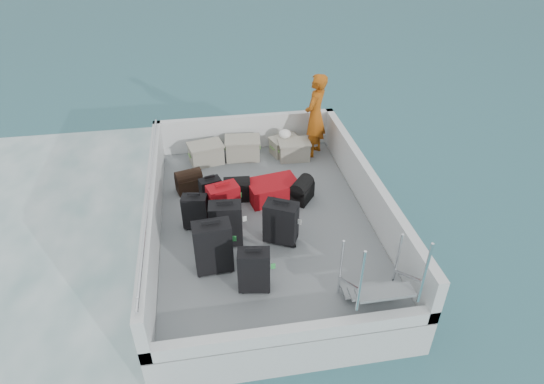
{
  "coord_description": "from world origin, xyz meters",
  "views": [
    {
      "loc": [
        -0.85,
        -5.85,
        5.13
      ],
      "look_at": [
        0.16,
        0.15,
        1.0
      ],
      "focal_mm": 30.0,
      "sensor_mm": 36.0,
      "label": 1
    }
  ],
  "objects": [
    {
      "name": "ground",
      "position": [
        0.0,
        0.0,
        0.0
      ],
      "size": [
        160.0,
        160.0,
        0.0
      ],
      "primitive_type": "plane",
      "color": "#174851",
      "rests_on": "ground"
    },
    {
      "name": "ferry_hull",
      "position": [
        0.0,
        0.0,
        0.3
      ],
      "size": [
        3.6,
        5.0,
        0.6
      ],
      "primitive_type": "cube",
      "color": "silver",
      "rests_on": "ground"
    },
    {
      "name": "deck",
      "position": [
        0.0,
        0.0,
        0.61
      ],
      "size": [
        3.3,
        4.7,
        0.02
      ],
      "primitive_type": "cube",
      "color": "slate",
      "rests_on": "ferry_hull"
    },
    {
      "name": "deck_fittings",
      "position": [
        0.35,
        -0.32,
        0.99
      ],
      "size": [
        3.6,
        5.0,
        0.9
      ],
      "color": "silver",
      "rests_on": "deck"
    },
    {
      "name": "suitcase_0",
      "position": [
        -0.87,
        -1.07,
        1.02
      ],
      "size": [
        0.53,
        0.33,
        0.79
      ],
      "primitive_type": "cube",
      "rotation": [
        0.0,
        0.0,
        0.07
      ],
      "color": "black",
      "rests_on": "deck"
    },
    {
      "name": "suitcase_1",
      "position": [
        -1.09,
        -0.07,
        0.91
      ],
      "size": [
        0.42,
        0.29,
        0.58
      ],
      "primitive_type": "cube",
      "rotation": [
        0.0,
        0.0,
        -0.19
      ],
      "color": "black",
      "rests_on": "deck"
    },
    {
      "name": "suitcase_2",
      "position": [
        -0.82,
        0.51,
        0.87
      ],
      "size": [
        0.39,
        0.29,
        0.5
      ],
      "primitive_type": "cube",
      "rotation": [
        0.0,
        0.0,
        0.28
      ],
      "color": "black",
      "rests_on": "deck"
    },
    {
      "name": "suitcase_3",
      "position": [
        -0.37,
        -1.54,
        0.94
      ],
      "size": [
        0.45,
        0.31,
        0.64
      ],
      "primitive_type": "cube",
      "rotation": [
        0.0,
        0.0,
        -0.15
      ],
      "color": "black",
      "rests_on": "deck"
    },
    {
      "name": "suitcase_4",
      "position": [
        -0.65,
        -0.53,
        0.97
      ],
      "size": [
        0.5,
        0.32,
        0.7
      ],
      "primitive_type": "cube",
      "rotation": [
        0.0,
        0.0,
        -0.09
      ],
      "color": "black",
      "rests_on": "deck"
    },
    {
      "name": "suitcase_5",
      "position": [
        -0.64,
        0.02,
        0.95
      ],
      "size": [
        0.54,
        0.41,
        0.66
      ],
      "primitive_type": "cube",
      "rotation": [
        0.0,
        0.0,
        0.28
      ],
      "color": "#9C0C0E",
      "rests_on": "deck"
    },
    {
      "name": "suitcase_6",
      "position": [
        0.16,
        -0.61,
        0.96
      ],
      "size": [
        0.57,
        0.48,
        0.67
      ],
      "primitive_type": "cube",
      "rotation": [
        0.0,
        0.0,
        -0.46
      ],
      "color": "black",
      "rests_on": "deck"
    },
    {
      "name": "suitcase_8",
      "position": [
        0.24,
        0.52,
        0.79
      ],
      "size": [
        0.92,
        0.69,
        0.33
      ],
      "primitive_type": "cube",
      "rotation": [
        0.0,
        0.0,
        1.74
      ],
      "color": "#9C0C0E",
      "rests_on": "deck"
    },
    {
      "name": "duffel_0",
      "position": [
        -1.18,
        0.99,
        0.78
      ],
      "size": [
        0.51,
        0.41,
        0.32
      ],
      "primitive_type": null,
      "rotation": [
        0.0,
        0.0,
        0.26
      ],
      "color": "black",
      "rests_on": "deck"
    },
    {
      "name": "duffel_1",
      "position": [
        -0.37,
        0.62,
        0.78
      ],
      "size": [
        0.47,
        0.33,
        0.32
      ],
      "primitive_type": null,
      "rotation": [
        0.0,
        0.0,
        -0.08
      ],
      "color": "black",
      "rests_on": "deck"
    },
    {
      "name": "duffel_2",
      "position": [
        0.71,
        0.38,
        0.78
      ],
      "size": [
        0.51,
        0.53,
        0.32
      ],
      "primitive_type": null,
      "rotation": [
        0.0,
        0.0,
        0.92
      ],
      "color": "black",
      "rests_on": "deck"
    },
    {
      "name": "crate_0",
      "position": [
        -0.84,
        1.93,
        0.8
      ],
      "size": [
        0.69,
        0.54,
        0.37
      ],
      "primitive_type": "cube",
      "rotation": [
        0.0,
        0.0,
        0.22
      ],
      "color": "gray",
      "rests_on": "deck"
    },
    {
      "name": "crate_1",
      "position": [
        -0.12,
        2.0,
        0.81
      ],
      "size": [
        0.68,
        0.5,
        0.39
      ],
      "primitive_type": "cube",
      "rotation": [
        0.0,
        0.0,
        -0.1
      ],
      "color": "gray",
      "rests_on": "deck"
    },
    {
      "name": "crate_2",
      "position": [
        0.73,
        2.04,
        0.78
      ],
      "size": [
        0.6,
        0.5,
        0.31
      ],
      "primitive_type": "cube",
      "rotation": [
        0.0,
        0.0,
        0.3
      ],
      "color": "gray",
      "rests_on": "deck"
    },
    {
      "name": "crate_3",
      "position": [
        0.87,
        1.8,
        0.79
      ],
      "size": [
        0.59,
        0.42,
        0.35
      ],
      "primitive_type": "cube",
      "rotation": [
        0.0,
        0.0,
        -0.04
      ],
      "color": "gray",
      "rests_on": "deck"
    },
    {
      "name": "yellow_bag",
      "position": [
        0.8,
        2.2,
        0.73
      ],
      "size": [
        0.28,
        0.26,
        0.22
      ],
      "primitive_type": "ellipsoid",
      "color": "gold",
      "rests_on": "deck"
    },
    {
      "name": "white_bag",
      "position": [
        0.73,
        2.04,
        1.02
      ],
      "size": [
        0.24,
        0.24,
        0.18
      ],
      "primitive_type": "ellipsoid",
      "color": "white",
      "rests_on": "crate_2"
    },
    {
      "name": "passenger",
      "position": [
        1.3,
        1.94,
        1.45
      ],
      "size": [
        0.68,
        0.72,
        1.65
      ],
      "primitive_type": "imported",
      "rotation": [
        0.0,
        0.0,
        -2.22
      ],
      "color": "orange",
      "rests_on": "deck"
    }
  ]
}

